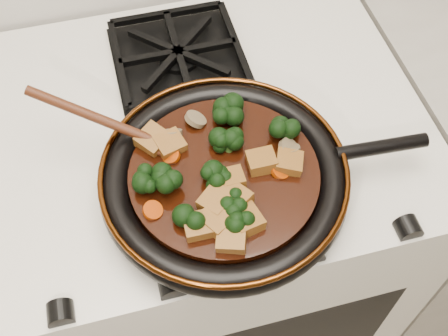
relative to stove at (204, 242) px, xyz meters
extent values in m
cube|color=silver|center=(0.00, 0.00, 0.00)|extent=(0.76, 0.60, 0.90)
cylinder|color=black|center=(0.01, -0.15, 0.48)|extent=(0.34, 0.34, 0.01)
torus|color=black|center=(0.01, -0.15, 0.49)|extent=(0.36, 0.36, 0.04)
torus|color=#4E250B|center=(0.01, -0.15, 0.51)|extent=(0.36, 0.36, 0.01)
cylinder|color=black|center=(0.24, -0.17, 0.51)|extent=(0.14, 0.03, 0.02)
cylinder|color=black|center=(0.01, -0.15, 0.50)|extent=(0.28, 0.28, 0.02)
cube|color=brown|center=(0.01, -0.17, 0.52)|extent=(0.04, 0.03, 0.03)
cube|color=brown|center=(-0.08, -0.07, 0.52)|extent=(0.06, 0.06, 0.03)
cube|color=brown|center=(-0.01, -0.26, 0.52)|extent=(0.05, 0.05, 0.03)
cube|color=brown|center=(0.06, -0.15, 0.52)|extent=(0.04, 0.04, 0.03)
cube|color=brown|center=(0.02, -0.24, 0.52)|extent=(0.05, 0.05, 0.03)
cube|color=brown|center=(0.01, -0.21, 0.52)|extent=(0.06, 0.06, 0.03)
cube|color=brown|center=(-0.06, -0.09, 0.52)|extent=(0.05, 0.05, 0.02)
cube|color=brown|center=(-0.02, -0.20, 0.52)|extent=(0.06, 0.06, 0.03)
cube|color=brown|center=(-0.05, -0.23, 0.52)|extent=(0.04, 0.04, 0.02)
cube|color=brown|center=(0.10, -0.16, 0.52)|extent=(0.05, 0.05, 0.02)
cube|color=brown|center=(0.01, -0.23, 0.52)|extent=(0.05, 0.05, 0.03)
cube|color=brown|center=(-0.02, -0.23, 0.52)|extent=(0.05, 0.06, 0.02)
cylinder|color=#A73404|center=(0.09, -0.17, 0.51)|extent=(0.03, 0.03, 0.02)
cylinder|color=#A73404|center=(-0.06, -0.11, 0.51)|extent=(0.03, 0.03, 0.02)
cylinder|color=#A73404|center=(-0.10, -0.19, 0.51)|extent=(0.03, 0.03, 0.02)
cylinder|color=#A73404|center=(0.01, -0.22, 0.51)|extent=(0.03, 0.03, 0.02)
cylinder|color=#776344|center=(-0.01, -0.05, 0.52)|extent=(0.04, 0.04, 0.02)
cylinder|color=#776344|center=(0.11, -0.14, 0.52)|extent=(0.04, 0.04, 0.03)
cylinder|color=#776344|center=(-0.05, -0.07, 0.52)|extent=(0.04, 0.03, 0.03)
cylinder|color=#776344|center=(0.11, -0.14, 0.52)|extent=(0.03, 0.03, 0.02)
ellipsoid|color=#48200F|center=(-0.07, -0.09, 0.51)|extent=(0.07, 0.06, 0.02)
cylinder|color=#48200F|center=(-0.15, -0.04, 0.55)|extent=(0.02, 0.02, 0.21)
camera|label=1|loc=(-0.11, -0.58, 1.18)|focal=45.00mm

